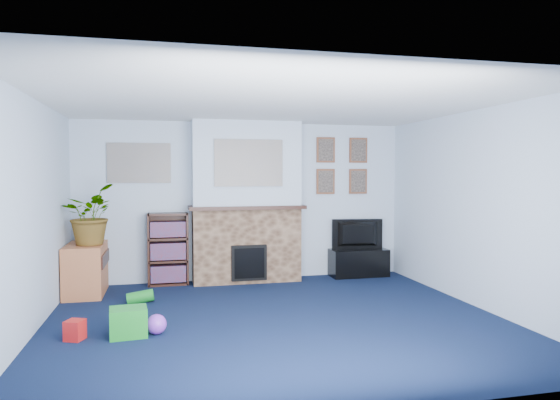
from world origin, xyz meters
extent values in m
cube|color=#0E1835|center=(0.00, 0.00, 0.00)|extent=(5.00, 4.50, 0.01)
cube|color=white|center=(0.00, 0.00, 2.40)|extent=(5.00, 4.50, 0.01)
cube|color=silver|center=(0.00, 2.25, 1.20)|extent=(5.00, 0.04, 2.40)
cube|color=silver|center=(0.00, -2.25, 1.20)|extent=(5.00, 0.04, 2.40)
cube|color=silver|center=(-2.50, 0.00, 1.20)|extent=(0.04, 4.50, 2.40)
cube|color=silver|center=(2.50, 0.00, 1.20)|extent=(0.04, 4.50, 2.40)
cube|color=brown|center=(0.00, 2.05, 0.55)|extent=(1.60, 0.40, 1.10)
cube|color=brown|center=(0.00, 2.05, 1.75)|extent=(1.60, 0.40, 1.30)
cube|color=brown|center=(0.00, 2.02, 1.12)|extent=(1.72, 0.50, 0.05)
cube|color=brown|center=(0.00, 1.84, 0.32)|extent=(0.52, 0.08, 0.52)
cube|color=brown|center=(0.00, 1.80, 0.32)|extent=(0.44, 0.02, 0.44)
cube|color=gray|center=(0.00, 1.84, 1.78)|extent=(1.00, 0.03, 0.68)
cube|color=gray|center=(-1.55, 2.23, 1.78)|extent=(0.90, 0.03, 0.58)
cube|color=brown|center=(1.30, 2.23, 2.00)|extent=(0.30, 0.03, 0.40)
cube|color=brown|center=(1.85, 2.23, 2.00)|extent=(0.30, 0.03, 0.40)
cube|color=brown|center=(1.30, 2.23, 1.50)|extent=(0.30, 0.03, 0.40)
cube|color=brown|center=(1.85, 2.23, 1.50)|extent=(0.30, 0.03, 0.40)
cube|color=black|center=(1.79, 2.03, 0.22)|extent=(0.91, 0.38, 0.43)
imported|color=black|center=(1.79, 2.05, 0.66)|extent=(0.82, 0.22, 0.47)
cube|color=#331912|center=(-1.15, 2.23, 0.53)|extent=(0.58, 0.02, 1.05)
cube|color=#331912|center=(-1.43, 2.10, 0.53)|extent=(0.03, 0.28, 1.05)
cube|color=#331912|center=(-0.88, 2.10, 0.53)|extent=(0.03, 0.28, 1.05)
cube|color=#331912|center=(-1.15, 2.10, 0.01)|extent=(0.56, 0.28, 0.03)
cube|color=#331912|center=(-1.15, 2.10, 0.35)|extent=(0.56, 0.28, 0.03)
cube|color=#331912|center=(-1.15, 2.10, 0.68)|extent=(0.56, 0.28, 0.03)
cube|color=#331912|center=(-1.15, 2.10, 1.04)|extent=(0.56, 0.28, 0.03)
cube|color=#331912|center=(-1.15, 2.09, 0.17)|extent=(0.50, 0.22, 0.24)
cube|color=#331912|center=(-1.15, 2.09, 0.50)|extent=(0.50, 0.22, 0.24)
cube|color=#331912|center=(-1.15, 2.09, 0.82)|extent=(0.50, 0.22, 0.22)
cube|color=#BE683C|center=(-2.24, 1.75, 0.35)|extent=(0.48, 0.87, 0.68)
imported|color=#26661E|center=(-2.19, 1.70, 1.08)|extent=(0.67, 0.76, 0.81)
cube|color=gold|center=(-0.08, 2.00, 1.22)|extent=(0.10, 0.06, 0.14)
cylinder|color=#B2BFC6|center=(0.24, 2.00, 1.23)|extent=(0.05, 0.05, 0.15)
sphere|color=gray|center=(-0.57, 2.00, 1.22)|extent=(0.13, 0.13, 0.13)
cylinder|color=red|center=(0.66, 2.00, 1.21)|extent=(0.06, 0.06, 0.13)
cube|color=#198C26|center=(-1.56, -0.20, 0.14)|extent=(0.38, 0.32, 0.29)
sphere|color=purple|center=(-1.29, -0.20, 0.09)|extent=(0.20, 0.20, 0.20)
cube|color=red|center=(-2.07, -0.20, 0.11)|extent=(0.21, 0.21, 0.20)
cylinder|color=#198C26|center=(-1.51, 1.12, 0.07)|extent=(0.34, 0.15, 0.20)
camera|label=1|loc=(-1.20, -5.32, 1.62)|focal=32.00mm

